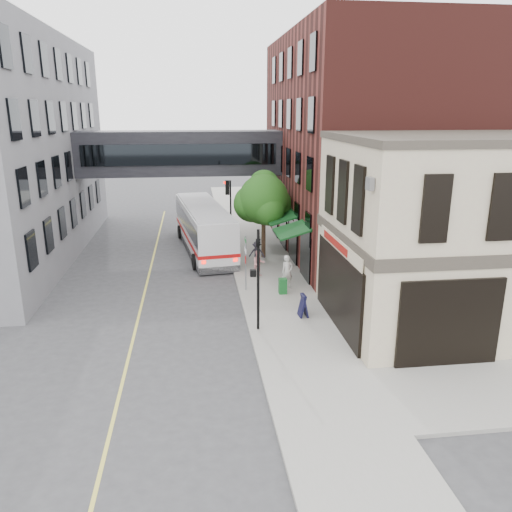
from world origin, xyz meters
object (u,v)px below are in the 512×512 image
object	(u,v)px
newspaper_box	(283,286)
sandwich_board	(303,305)
pedestrian_a	(287,272)
pedestrian_b	(259,263)
bus	(204,226)
pedestrian_c	(257,253)

from	to	relation	value
newspaper_box	sandwich_board	world-z (taller)	sandwich_board
newspaper_box	sandwich_board	size ratio (longest dim) A/B	0.76
pedestrian_a	pedestrian_b	distance (m)	2.53
newspaper_box	bus	bearing A→B (deg)	111.92
bus	pedestrian_a	xyz separation A→B (m)	(4.21, -8.69, -0.66)
pedestrian_c	newspaper_box	bearing A→B (deg)	-66.81
pedestrian_a	pedestrian_b	world-z (taller)	pedestrian_a
pedestrian_c	newspaper_box	world-z (taller)	pedestrian_c
pedestrian_a	pedestrian_c	size ratio (longest dim) A/B	1.21
bus	newspaper_box	bearing A→B (deg)	-68.02
sandwich_board	pedestrian_b	bearing A→B (deg)	98.98
pedestrian_a	bus	bearing A→B (deg)	96.94
pedestrian_b	sandwich_board	size ratio (longest dim) A/B	1.43
pedestrian_b	sandwich_board	world-z (taller)	pedestrian_b
bus	newspaper_box	size ratio (longest dim) A/B	14.32
bus	pedestrian_b	world-z (taller)	bus
pedestrian_a	newspaper_box	distance (m)	1.01
newspaper_box	sandwich_board	bearing A→B (deg)	-82.50
bus	pedestrian_a	distance (m)	9.67
pedestrian_c	bus	bearing A→B (deg)	140.51
pedestrian_a	pedestrian_c	bearing A→B (deg)	85.41
bus	pedestrian_c	world-z (taller)	bus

